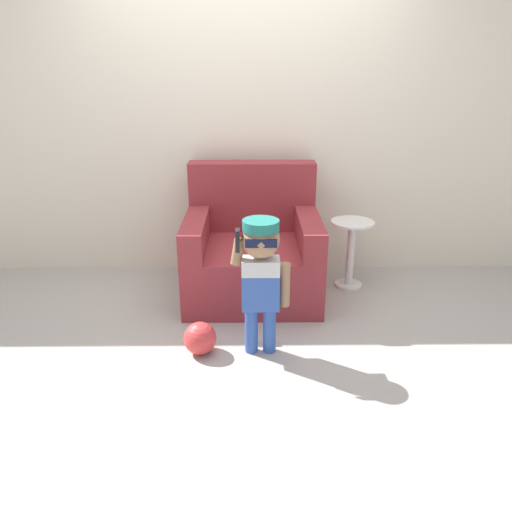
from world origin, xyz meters
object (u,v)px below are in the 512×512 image
(armchair, at_px, (252,251))
(person_child, at_px, (261,267))
(toy_ball, at_px, (200,338))
(side_table, at_px, (351,248))

(armchair, distance_m, person_child, 0.92)
(person_child, bearing_deg, toy_ball, -177.53)
(toy_ball, bearing_deg, person_child, 2.47)
(side_table, bearing_deg, toy_ball, -138.18)
(side_table, distance_m, toy_ball, 1.51)
(person_child, xyz_separation_m, toy_ball, (-0.38, -0.02, -0.47))
(armchair, bearing_deg, side_table, 6.56)
(armchair, height_order, person_child, armchair)
(armchair, relative_size, side_table, 1.82)
(person_child, xyz_separation_m, side_table, (0.73, 0.98, -0.25))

